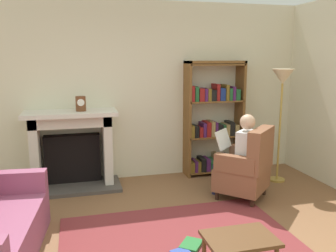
% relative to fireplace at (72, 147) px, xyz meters
% --- Properties ---
extents(back_wall, '(5.60, 0.10, 2.70)m').
position_rel_fireplace_xyz_m(back_wall, '(1.04, 0.25, 0.76)').
color(back_wall, beige).
rests_on(back_wall, ground).
extents(area_rug, '(2.40, 1.80, 0.01)m').
position_rel_fireplace_xyz_m(area_rug, '(1.04, -2.00, -0.59)').
color(area_rug, maroon).
rests_on(area_rug, ground).
extents(fireplace, '(1.32, 0.64, 1.13)m').
position_rel_fireplace_xyz_m(fireplace, '(0.00, 0.00, 0.00)').
color(fireplace, '#4C4742').
rests_on(fireplace, ground).
extents(mantel_clock, '(0.14, 0.14, 0.21)m').
position_rel_fireplace_xyz_m(mantel_clock, '(0.15, -0.10, 0.64)').
color(mantel_clock, brown).
rests_on(mantel_clock, fireplace).
extents(bookshelf, '(0.93, 0.32, 1.81)m').
position_rel_fireplace_xyz_m(bookshelf, '(2.19, 0.04, 0.27)').
color(bookshelf, brown).
rests_on(bookshelf, ground).
extents(armchair_reading, '(0.89, 0.89, 0.97)m').
position_rel_fireplace_xyz_m(armchair_reading, '(2.24, -1.05, -0.17)').
color(armchair_reading, '#331E14').
rests_on(armchair_reading, ground).
extents(seated_reader, '(0.58, 0.58, 1.14)m').
position_rel_fireplace_xyz_m(seated_reader, '(2.15, -0.97, 0.03)').
color(seated_reader, silver).
rests_on(seated_reader, ground).
extents(side_table, '(0.56, 0.39, 0.47)m').
position_rel_fireplace_xyz_m(side_table, '(1.28, -2.80, -0.20)').
color(side_table, brown).
rests_on(side_table, ground).
extents(scattered_books, '(0.72, 0.44, 0.03)m').
position_rel_fireplace_xyz_m(scattered_books, '(1.10, -2.19, -0.57)').
color(scattered_books, '#267233').
rests_on(scattered_books, area_rug).
extents(floor_lamp, '(0.32, 0.32, 1.70)m').
position_rel_fireplace_xyz_m(floor_lamp, '(3.02, -0.54, 0.85)').
color(floor_lamp, '#B7933F').
rests_on(floor_lamp, ground).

